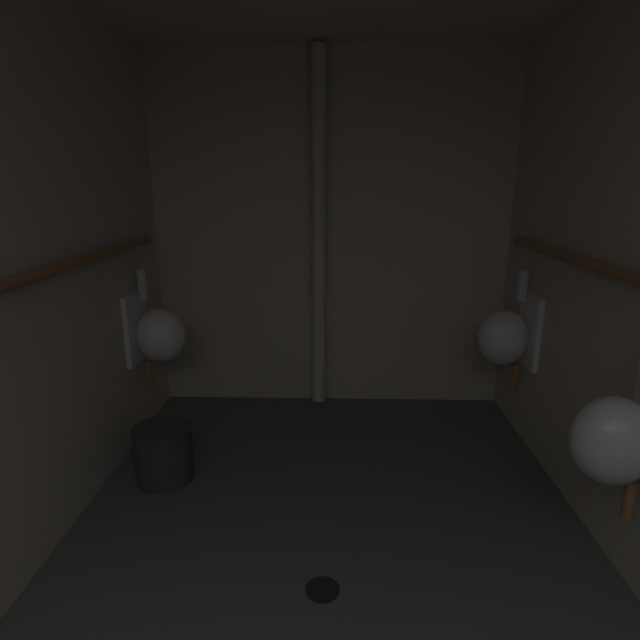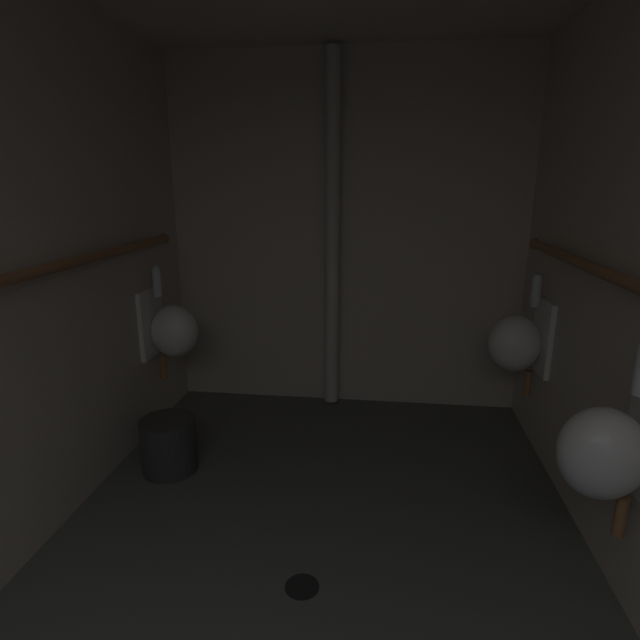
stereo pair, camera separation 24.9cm
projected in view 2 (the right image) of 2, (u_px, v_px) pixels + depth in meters
name	position (u px, v px, depth m)	size (l,w,h in m)	color
floor	(310.00, 580.00, 2.15)	(2.57, 3.68, 0.08)	#4C4F4C
wall_back	(346.00, 237.00, 3.55)	(2.57, 0.06, 2.43)	beige
urinal_left_mid	(171.00, 329.00, 3.27)	(0.32, 0.30, 0.76)	white
urinal_right_mid	(609.00, 451.00, 1.80)	(0.32, 0.30, 0.76)	white
urinal_right_far	(518.00, 342.00, 3.02)	(0.32, 0.30, 0.76)	white
supply_pipe_left	(6.00, 280.00, 1.94)	(0.06, 2.96, 0.06)	#936038
standpipe_back_wall	(332.00, 238.00, 3.46)	(0.10, 0.10, 2.38)	beige
floor_drain	(302.00, 586.00, 2.06)	(0.14, 0.14, 0.01)	black
waste_bin	(169.00, 445.00, 2.87)	(0.31, 0.31, 0.31)	#2D2D2D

